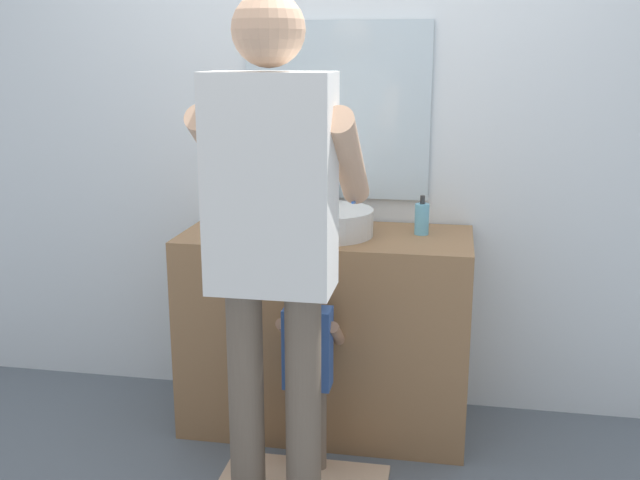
{
  "coord_description": "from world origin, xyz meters",
  "views": [
    {
      "loc": [
        0.52,
        -2.68,
        1.61
      ],
      "look_at": [
        0.0,
        0.15,
        0.88
      ],
      "focal_mm": 41.49,
      "sensor_mm": 36.0,
      "label": 1
    }
  ],
  "objects_px": {
    "toothbrush_cup": "(245,219)",
    "adult_parent": "(273,217)",
    "soap_bottle": "(422,219)",
    "child_toddler": "(308,359)"
  },
  "relations": [
    {
      "from": "child_toddler",
      "to": "adult_parent",
      "type": "bearing_deg",
      "value": -106.66
    },
    {
      "from": "child_toddler",
      "to": "toothbrush_cup",
      "type": "bearing_deg",
      "value": 131.78
    },
    {
      "from": "soap_bottle",
      "to": "toothbrush_cup",
      "type": "bearing_deg",
      "value": -174.25
    },
    {
      "from": "toothbrush_cup",
      "to": "adult_parent",
      "type": "xyz_separation_m",
      "value": [
        0.28,
        -0.63,
        0.16
      ]
    },
    {
      "from": "soap_bottle",
      "to": "child_toddler",
      "type": "height_order",
      "value": "soap_bottle"
    },
    {
      "from": "soap_bottle",
      "to": "child_toddler",
      "type": "distance_m",
      "value": 0.77
    },
    {
      "from": "toothbrush_cup",
      "to": "adult_parent",
      "type": "distance_m",
      "value": 0.7
    },
    {
      "from": "toothbrush_cup",
      "to": "soap_bottle",
      "type": "bearing_deg",
      "value": 5.75
    },
    {
      "from": "toothbrush_cup",
      "to": "soap_bottle",
      "type": "height_order",
      "value": "toothbrush_cup"
    },
    {
      "from": "toothbrush_cup",
      "to": "child_toddler",
      "type": "relative_size",
      "value": 0.26
    }
  ]
}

